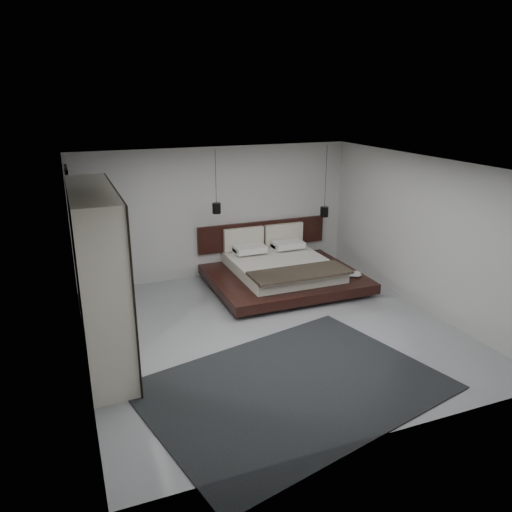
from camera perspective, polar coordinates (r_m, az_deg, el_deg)
name	(u,v)px	position (r m, az deg, el deg)	size (l,w,h in m)	color
floor	(272,330)	(8.60, 1.80, -8.47)	(6.00, 6.00, 0.00)	gray
ceiling	(273,165)	(7.76, 2.00, 10.34)	(6.00, 6.00, 0.00)	white
wall_back	(217,213)	(10.79, -4.46, 4.97)	(6.00, 6.00, 0.00)	#B6B6B4
wall_front	(382,330)	(5.65, 14.19, -8.23)	(6.00, 6.00, 0.00)	#B6B6B4
wall_left	(77,276)	(7.47, -19.77, -2.16)	(6.00, 6.00, 0.00)	#B6B6B4
wall_right	(423,234)	(9.62, 18.54, 2.43)	(6.00, 6.00, 0.00)	#B6B6B4
lattice_screen	(74,238)	(9.84, -20.09, 1.99)	(0.05, 0.90, 2.60)	black
bed	(282,271)	(10.47, 2.95, -1.68)	(3.02, 2.49, 1.12)	black
book_lower	(350,274)	(10.47, 10.71, -2.05)	(0.21, 0.28, 0.03)	#99724C
book_upper	(350,274)	(10.43, 10.71, -2.00)	(0.20, 0.28, 0.02)	#99724C
pendant_left	(217,208)	(10.12, -4.54, 5.49)	(0.17, 0.17, 1.27)	black
pendant_right	(324,212)	(11.14, 7.81, 5.06)	(0.18, 0.18, 1.56)	black
wardrobe	(99,277)	(7.60, -17.46, -2.32)	(0.63, 2.66, 2.61)	silver
rug	(293,387)	(7.11, 4.22, -14.67)	(3.95, 2.82, 0.02)	black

